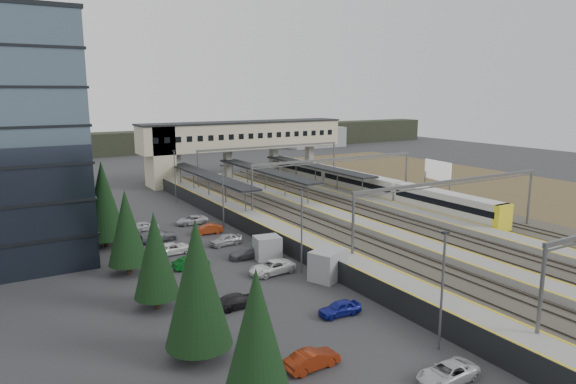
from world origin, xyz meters
TOP-DOWN VIEW (x-y plane):
  - ground at (0.00, 0.00)m, footprint 220.00×220.00m
  - conifer_row at (-22.00, -3.86)m, footprint 4.42×49.82m
  - car_park at (-13.37, -3.75)m, footprint 10.59×44.39m
  - lampposts at (-8.00, 1.25)m, footprint 0.50×53.25m
  - fence at (-6.50, 5.00)m, footprint 0.08×90.00m
  - relay_cabin_near at (-6.80, -10.58)m, footprint 3.92×3.47m
  - relay_cabin_far at (-8.75, -2.68)m, footprint 2.84×2.49m
  - rail_corridor at (9.34, 5.00)m, footprint 34.00×90.00m
  - canopies at (7.00, 27.00)m, footprint 23.10×30.00m
  - footbridge at (7.70, 42.00)m, footprint 40.40×6.40m
  - gantries at (12.00, 3.00)m, footprint 28.40×62.28m
  - train at (20.00, 17.71)m, footprint 2.59×54.17m
  - billboard at (31.63, 12.56)m, footprint 0.95×6.38m
  - scrub_east at (45.00, 5.00)m, footprint 34.00×120.00m
  - treeline_far at (23.81, 92.28)m, footprint 170.00×19.00m

SIDE VIEW (x-z plane):
  - ground at x=0.00m, z-range 0.00..0.00m
  - scrub_east at x=45.00m, z-range 0.00..0.06m
  - rail_corridor at x=9.34m, z-range -0.17..0.75m
  - car_park at x=-13.37m, z-range -0.05..1.24m
  - fence at x=-6.50m, z-range 0.00..2.00m
  - relay_cabin_far at x=-8.75m, z-range 0.00..2.33m
  - relay_cabin_near at x=-6.80m, z-range 0.00..2.70m
  - train at x=20.00m, z-range 0.23..3.49m
  - treeline_far at x=23.81m, z-range -0.55..6.45m
  - billboard at x=31.63m, z-range 0.98..6.51m
  - canopies at x=7.00m, z-range 2.28..5.56m
  - lampposts at x=-8.00m, z-range 0.30..8.37m
  - conifer_row at x=-22.00m, z-range 0.09..9.59m
  - gantries at x=12.00m, z-range 2.41..9.58m
  - footbridge at x=7.70m, z-range 2.33..13.53m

